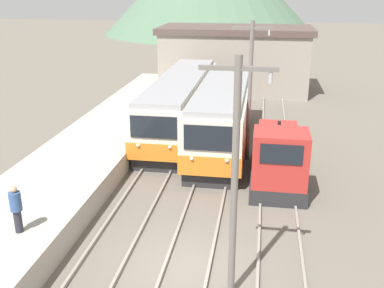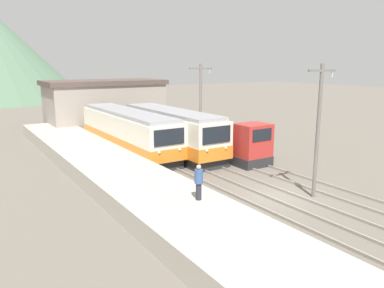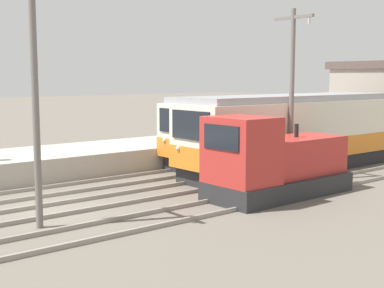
# 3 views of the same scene
# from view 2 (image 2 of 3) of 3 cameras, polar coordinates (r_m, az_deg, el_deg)

# --- Properties ---
(ground_plane) EXTENTS (200.00, 200.00, 0.00)m
(ground_plane) POSITION_cam_2_polar(r_m,az_deg,el_deg) (21.02, 12.64, -7.83)
(ground_plane) COLOR #665E54
(platform_left) EXTENTS (4.50, 54.00, 1.04)m
(platform_left) POSITION_cam_2_polar(r_m,az_deg,el_deg) (17.21, -2.38, -10.26)
(platform_left) COLOR #ADA599
(platform_left) RESTS_ON ground
(track_left) EXTENTS (1.54, 60.00, 0.14)m
(track_left) POSITION_cam_2_polar(r_m,az_deg,el_deg) (19.33, 7.13, -9.20)
(track_left) COLOR gray
(track_left) RESTS_ON ground
(track_center) EXTENTS (1.54, 60.00, 0.14)m
(track_center) POSITION_cam_2_polar(r_m,az_deg,el_deg) (21.14, 13.04, -7.54)
(track_center) COLOR gray
(track_center) RESTS_ON ground
(track_right) EXTENTS (1.54, 60.00, 0.14)m
(track_right) POSITION_cam_2_polar(r_m,az_deg,el_deg) (23.29, 18.25, -6.01)
(track_right) COLOR gray
(track_right) RESTS_ON ground
(commuter_train_left) EXTENTS (2.84, 13.97, 3.42)m
(commuter_train_left) POSITION_cam_2_polar(r_m,az_deg,el_deg) (30.65, -9.80, 1.64)
(commuter_train_left) COLOR #28282B
(commuter_train_left) RESTS_ON ground
(commuter_train_center) EXTENTS (2.84, 12.29, 3.54)m
(commuter_train_center) POSITION_cam_2_polar(r_m,az_deg,el_deg) (29.88, -3.18, 1.63)
(commuter_train_center) COLOR #28282B
(commuter_train_center) RESTS_ON ground
(shunting_locomotive) EXTENTS (2.40, 5.80, 3.00)m
(shunting_locomotive) POSITION_cam_2_polar(r_m,az_deg,el_deg) (27.88, 6.95, -0.12)
(shunting_locomotive) COLOR #28282B
(shunting_locomotive) RESTS_ON ground
(catenary_mast_near) EXTENTS (2.00, 0.20, 7.09)m
(catenary_mast_near) POSITION_cam_2_polar(r_m,az_deg,el_deg) (20.61, 18.68, 2.53)
(catenary_mast_near) COLOR slate
(catenary_mast_near) RESTS_ON ground
(catenary_mast_mid) EXTENTS (2.00, 0.20, 7.09)m
(catenary_mast_mid) POSITION_cam_2_polar(r_m,az_deg,el_deg) (28.70, 1.33, 5.69)
(catenary_mast_mid) COLOR slate
(catenary_mast_mid) RESTS_ON ground
(person_on_platform) EXTENTS (0.38, 0.38, 1.64)m
(person_on_platform) POSITION_cam_2_polar(r_m,az_deg,el_deg) (16.85, 1.03, -5.64)
(person_on_platform) COLOR #282833
(person_on_platform) RESTS_ON platform_left
(station_building) EXTENTS (12.60, 6.30, 5.37)m
(station_building) POSITION_cam_2_polar(r_m,az_deg,el_deg) (42.43, -13.10, 5.88)
(station_building) COLOR gray
(station_building) RESTS_ON ground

